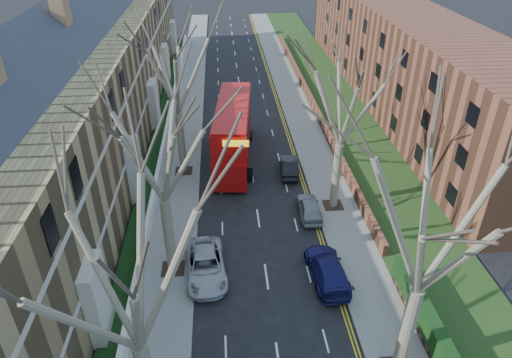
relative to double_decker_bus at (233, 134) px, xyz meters
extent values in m
cube|color=slate|center=(-4.61, 8.99, -2.41)|extent=(3.00, 102.00, 0.12)
cube|color=slate|center=(7.39, 8.99, -2.41)|extent=(3.00, 102.00, 0.12)
cube|color=olive|center=(-12.41, 0.99, 2.53)|extent=(9.00, 78.00, 10.00)
cube|color=#2B2C34|center=(-12.41, 0.99, 8.53)|extent=(4.67, 78.00, 4.67)
cube|color=beige|center=(-7.96, 0.99, 1.03)|extent=(0.12, 78.00, 0.35)
cube|color=beige|center=(-7.96, 0.99, 4.53)|extent=(0.12, 78.00, 0.35)
cube|color=brown|center=(18.89, 12.99, 2.53)|extent=(8.00, 54.00, 10.00)
cube|color=brown|center=(9.09, 12.99, -1.90)|extent=(0.35, 54.00, 0.90)
cube|color=white|center=(-6.26, 0.99, -1.85)|extent=(0.30, 78.00, 1.00)
cube|color=#203C15|center=(11.89, 8.99, -2.32)|extent=(6.00, 102.00, 0.06)
cylinder|color=#655E48|center=(-4.31, -14.01, 0.19)|extent=(0.64, 0.64, 5.07)
cube|color=#2D2116|center=(-4.31, -14.01, -2.33)|extent=(1.40, 1.40, 0.05)
cylinder|color=#655E48|center=(-4.31, -2.01, 0.28)|extent=(0.60, 0.60, 5.25)
cube|color=#2D2116|center=(-4.31, -2.01, -2.33)|extent=(1.40, 1.40, 0.05)
cylinder|color=#655E48|center=(7.09, -22.01, 0.28)|extent=(0.64, 0.64, 5.25)
cylinder|color=#655E48|center=(7.09, -8.01, 0.19)|extent=(0.60, 0.60, 5.07)
cube|color=#2D2116|center=(7.09, -8.01, -2.33)|extent=(1.40, 1.40, 0.05)
cube|color=#A60C0B|center=(0.00, 0.00, -0.91)|extent=(3.89, 12.23, 2.40)
cube|color=#A60C0B|center=(0.00, 0.00, 1.38)|extent=(3.83, 11.63, 2.19)
cube|color=black|center=(0.00, 0.00, -0.42)|extent=(3.81, 11.27, 0.98)
cube|color=black|center=(0.00, 0.00, 1.49)|extent=(3.79, 11.03, 0.98)
imported|color=#ADAEB3|center=(-2.27, -14.54, -1.75)|extent=(2.80, 5.34, 1.43)
imported|color=navy|center=(5.01, -15.45, -1.75)|extent=(2.27, 5.03, 1.43)
imported|color=gray|center=(5.09, -8.91, -1.80)|extent=(1.61, 3.91, 1.32)
imported|color=black|center=(4.51, -2.86, -1.82)|extent=(1.68, 4.03, 1.30)
camera|label=1|loc=(-0.89, -35.51, 17.09)|focal=32.00mm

